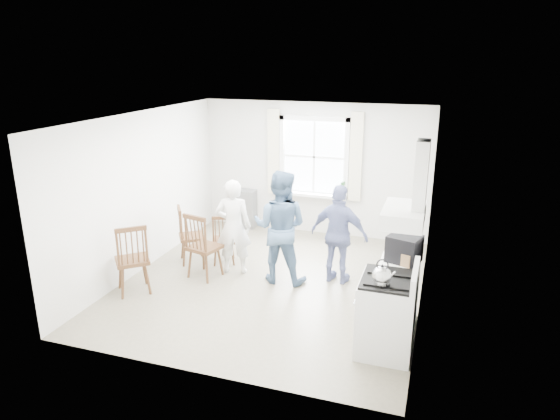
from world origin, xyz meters
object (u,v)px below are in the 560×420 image
object	(u,v)px
person_left	(233,227)
person_right	(339,235)
gas_stove	(387,314)
windsor_chair_b	(199,240)
low_cabinet	(398,292)
windsor_chair_c	(132,253)
stereo_stack	(404,249)
windsor_chair_a	(223,234)
person_mid	(280,227)

from	to	relation	value
person_left	person_right	world-z (taller)	same
gas_stove	windsor_chair_b	bearing A→B (deg)	160.07
windsor_chair_b	person_left	distance (m)	0.60
low_cabinet	person_left	size ratio (longest dim) A/B	0.57
low_cabinet	windsor_chair_c	distance (m)	3.83
stereo_stack	windsor_chair_b	size ratio (longest dim) A/B	0.43
person_right	windsor_chair_c	bearing A→B (deg)	36.88
low_cabinet	person_right	world-z (taller)	person_right
person_left	windsor_chair_a	bearing A→B (deg)	-52.83
stereo_stack	person_right	world-z (taller)	person_right
windsor_chair_b	person_right	size ratio (longest dim) A/B	0.70
low_cabinet	person_mid	distance (m)	2.10
person_left	person_mid	world-z (taller)	person_mid
gas_stove	person_right	bearing A→B (deg)	119.01
gas_stove	windsor_chair_b	world-z (taller)	gas_stove
gas_stove	windsor_chair_b	distance (m)	3.26
windsor_chair_c	person_right	distance (m)	3.12
windsor_chair_a	person_mid	size ratio (longest dim) A/B	0.50
person_left	person_right	size ratio (longest dim) A/B	1.00
low_cabinet	person_left	bearing A→B (deg)	162.98
low_cabinet	stereo_stack	size ratio (longest dim) A/B	1.89
low_cabinet	person_mid	xyz separation A→B (m)	(-1.90, 0.77, 0.45)
person_right	low_cabinet	bearing A→B (deg)	145.47
stereo_stack	person_left	distance (m)	2.89
person_left	windsor_chair_c	bearing A→B (deg)	33.50
windsor_chair_c	person_left	distance (m)	1.64
windsor_chair_c	windsor_chair_b	bearing A→B (deg)	49.93
windsor_chair_b	person_mid	xyz separation A→B (m)	(1.23, 0.36, 0.22)
low_cabinet	gas_stove	bearing A→B (deg)	-95.68
windsor_chair_b	person_left	xyz separation A→B (m)	(0.41, 0.42, 0.12)
gas_stove	windsor_chair_c	xyz separation A→B (m)	(-3.73, 0.31, 0.19)
windsor_chair_c	windsor_chair_a	bearing A→B (deg)	61.33
windsor_chair_a	person_left	bearing A→B (deg)	-37.84
low_cabinet	person_mid	size ratio (longest dim) A/B	0.50
windsor_chair_c	person_mid	distance (m)	2.24
stereo_stack	windsor_chair_a	size ratio (longest dim) A/B	0.53
windsor_chair_b	person_mid	bearing A→B (deg)	16.45
stereo_stack	windsor_chair_c	bearing A→B (deg)	-174.24
stereo_stack	windsor_chair_a	world-z (taller)	stereo_stack
windsor_chair_a	windsor_chair_c	world-z (taller)	windsor_chair_c
person_right	windsor_chair_b	bearing A→B (deg)	26.01
stereo_stack	windsor_chair_c	distance (m)	3.87
person_mid	person_right	xyz separation A→B (m)	(0.88, 0.24, -0.11)
person_right	stereo_stack	bearing A→B (deg)	146.15
person_mid	person_right	size ratio (longest dim) A/B	1.14
windsor_chair_a	person_left	distance (m)	0.44
windsor_chair_a	windsor_chair_b	distance (m)	0.67
person_left	gas_stove	bearing A→B (deg)	134.95
windsor_chair_c	person_mid	world-z (taller)	person_mid
person_left	low_cabinet	bearing A→B (deg)	147.99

